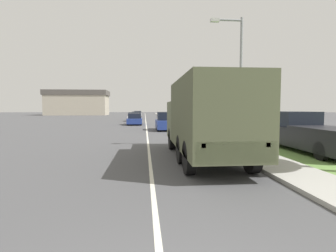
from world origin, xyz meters
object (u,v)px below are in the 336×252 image
(car_nearest_ahead, at_px, (166,122))
(car_farthest_ahead, at_px, (138,114))
(lamp_post, at_px, (237,70))
(military_truck, at_px, (205,117))
(car_second_ahead, at_px, (135,119))
(car_fourth_ahead, at_px, (136,116))
(pickup_truck, at_px, (308,133))
(car_third_ahead, at_px, (134,117))

(car_nearest_ahead, distance_m, car_farthest_ahead, 36.71)
(car_nearest_ahead, height_order, lamp_post, lamp_post)
(car_farthest_ahead, bearing_deg, military_truck, -85.56)
(car_second_ahead, relative_size, lamp_post, 0.66)
(car_farthest_ahead, bearing_deg, lamp_post, -82.55)
(military_truck, bearing_deg, car_second_ahead, 99.06)
(car_farthest_ahead, bearing_deg, car_nearest_ahead, -84.42)
(car_nearest_ahead, bearing_deg, car_farthest_ahead, 95.58)
(car_fourth_ahead, bearing_deg, pickup_truck, -76.18)
(car_third_ahead, relative_size, lamp_post, 0.60)
(car_nearest_ahead, relative_size, car_fourth_ahead, 0.85)
(car_second_ahead, relative_size, car_farthest_ahead, 0.94)
(car_nearest_ahead, height_order, car_second_ahead, car_nearest_ahead)
(car_second_ahead, relative_size, car_fourth_ahead, 0.92)
(car_nearest_ahead, xyz_separation_m, pickup_truck, (5.83, -12.72, 0.14))
(car_second_ahead, height_order, lamp_post, lamp_post)
(military_truck, height_order, car_fourth_ahead, military_truck)
(pickup_truck, height_order, lamp_post, lamp_post)
(car_third_ahead, height_order, car_farthest_ahead, car_third_ahead)
(pickup_truck, bearing_deg, military_truck, -163.19)
(car_fourth_ahead, distance_m, lamp_post, 37.71)
(pickup_truck, relative_size, lamp_post, 0.88)
(car_second_ahead, bearing_deg, pickup_truck, -66.72)
(pickup_truck, bearing_deg, car_second_ahead, 113.28)
(car_nearest_ahead, xyz_separation_m, car_second_ahead, (-3.24, 8.36, -0.11))
(car_second_ahead, distance_m, car_third_ahead, 8.89)
(military_truck, xyz_separation_m, lamp_post, (2.32, 2.94, 2.34))
(car_third_ahead, bearing_deg, car_farthest_ahead, 89.49)
(car_second_ahead, bearing_deg, military_truck, -80.94)
(car_second_ahead, distance_m, car_fourth_ahead, 17.25)
(car_farthest_ahead, height_order, pickup_truck, pickup_truck)
(car_nearest_ahead, relative_size, car_third_ahead, 1.03)
(lamp_post, bearing_deg, car_second_ahead, 106.72)
(car_farthest_ahead, relative_size, lamp_post, 0.70)
(car_third_ahead, xyz_separation_m, car_farthest_ahead, (0.17, 19.31, 0.00))
(car_nearest_ahead, relative_size, car_second_ahead, 0.93)
(car_fourth_ahead, height_order, car_farthest_ahead, same)
(car_farthest_ahead, bearing_deg, pickup_truck, -79.20)
(car_third_ahead, height_order, car_fourth_ahead, car_third_ahead)
(car_third_ahead, xyz_separation_m, lamp_post, (6.44, -28.65, 3.42))
(military_truck, height_order, car_third_ahead, military_truck)
(pickup_truck, distance_m, lamp_post, 4.63)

